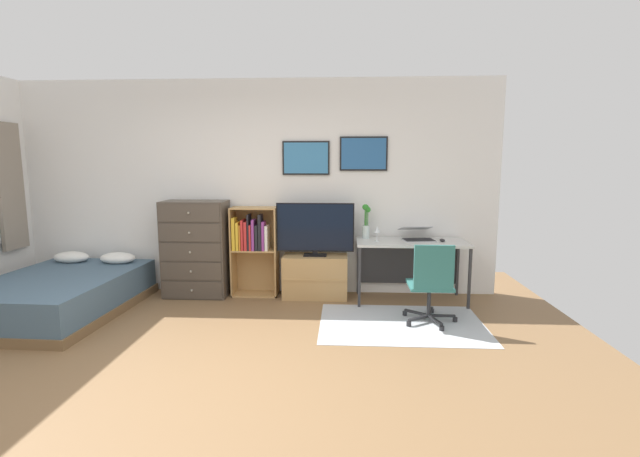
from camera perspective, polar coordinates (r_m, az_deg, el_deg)
ground_plane at (r=3.83m, az=-15.25°, el=-17.76°), size 7.20×7.20×0.00m
wall_back_with_posters at (r=5.80m, az=-8.07°, el=5.21°), size 6.12×0.09×2.70m
area_rug at (r=4.85m, az=10.35°, el=-11.83°), size 1.70×1.20×0.01m
bed at (r=5.81m, az=-30.23°, el=-7.22°), size 1.45×1.97×0.55m
dresser at (r=5.81m, az=-15.50°, el=-2.50°), size 0.78×0.46×1.20m
bookshelf at (r=5.67m, az=-8.54°, el=-1.84°), size 0.57×0.30×1.12m
tv_stand at (r=5.61m, az=-0.60°, el=-6.09°), size 0.80×0.41×0.53m
television at (r=5.47m, az=-0.62°, el=-0.11°), size 0.95×0.16×0.65m
desk at (r=5.56m, az=11.44°, el=-2.78°), size 1.31×0.61×0.74m
office_chair at (r=4.76m, az=14.00°, el=-6.60°), size 0.56×0.58×0.86m
laptop at (r=5.56m, az=12.25°, el=-0.74°), size 0.43×0.45×0.16m
computer_mouse at (r=5.51m, az=15.33°, el=-1.43°), size 0.06×0.10×0.03m
bamboo_vase at (r=5.54m, az=5.90°, el=1.12°), size 0.10×0.10×0.42m
wine_glass at (r=5.35m, az=7.29°, el=-0.22°), size 0.07×0.07×0.18m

